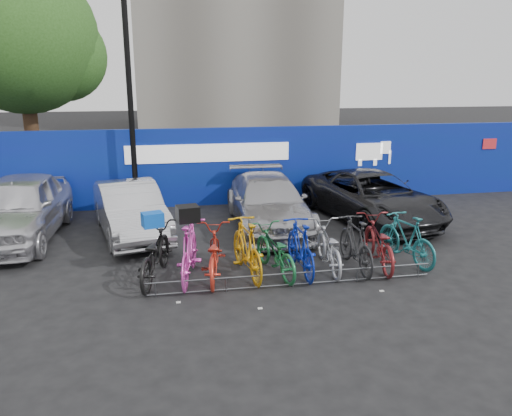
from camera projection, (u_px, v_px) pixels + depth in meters
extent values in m
plane|color=black|center=(286.00, 275.00, 10.19)|extent=(100.00, 100.00, 0.00)
cube|color=navy|center=(241.00, 166.00, 15.58)|extent=(22.00, 0.15, 2.40)
cube|color=white|center=(209.00, 153.00, 15.19)|extent=(5.00, 0.02, 0.55)
cube|color=white|center=(369.00, 152.00, 16.12)|extent=(1.20, 0.02, 0.90)
cube|color=red|center=(490.00, 144.00, 16.84)|extent=(0.50, 0.02, 0.35)
cylinder|color=#382314|center=(32.00, 131.00, 17.95)|extent=(0.50, 0.50, 4.00)
sphere|color=#254D18|center=(21.00, 37.00, 17.12)|extent=(5.20, 5.20, 5.20)
sphere|color=#254D18|center=(61.00, 56.00, 17.77)|extent=(3.20, 3.20, 3.20)
cylinder|color=black|center=(131.00, 110.00, 13.98)|extent=(0.16, 0.16, 6.00)
cylinder|color=#595B60|center=(293.00, 273.00, 9.55)|extent=(5.60, 0.03, 0.03)
cylinder|color=#595B60|center=(293.00, 284.00, 9.60)|extent=(5.60, 0.03, 0.03)
cylinder|color=#595B60|center=(156.00, 290.00, 9.13)|extent=(0.03, 0.03, 0.28)
cylinder|color=#595B60|center=(226.00, 285.00, 9.35)|extent=(0.03, 0.03, 0.28)
cylinder|color=#595B60|center=(293.00, 280.00, 9.58)|extent=(0.03, 0.03, 0.28)
cylinder|color=#595B60|center=(357.00, 275.00, 9.81)|extent=(0.03, 0.03, 0.28)
cylinder|color=#595B60|center=(418.00, 271.00, 10.03)|extent=(0.03, 0.03, 0.28)
imported|color=silver|center=(18.00, 208.00, 12.20)|extent=(2.07, 4.77, 1.60)
imported|color=#B8B9BE|center=(130.00, 210.00, 12.57)|extent=(2.27, 4.24, 1.33)
imported|color=#A6A5AA|center=(268.00, 202.00, 13.24)|extent=(2.02, 4.71, 1.35)
imported|color=black|center=(372.00, 197.00, 13.86)|extent=(3.11, 5.20, 1.35)
imported|color=black|center=(154.00, 253.00, 9.81)|extent=(1.20, 2.22, 1.11)
imported|color=#E543BB|center=(189.00, 251.00, 9.82)|extent=(0.92, 2.08, 1.21)
imported|color=red|center=(213.00, 254.00, 9.91)|extent=(0.94, 2.04, 1.03)
imported|color=orange|center=(247.00, 248.00, 10.02)|extent=(0.80, 2.02, 1.18)
imported|color=#1B6736|center=(275.00, 251.00, 10.12)|extent=(1.02, 1.96, 0.98)
imported|color=#0C23A4|center=(300.00, 247.00, 10.16)|extent=(0.57, 1.87, 1.12)
imported|color=#A2A3A9|center=(328.00, 247.00, 10.39)|extent=(0.78, 1.91, 0.98)
imported|color=#27282A|center=(356.00, 244.00, 10.36)|extent=(0.53, 1.85, 1.11)
imported|color=maroon|center=(378.00, 242.00, 10.54)|extent=(0.94, 2.07, 1.05)
imported|color=#1F7278|center=(406.00, 239.00, 10.73)|extent=(0.92, 1.89, 1.09)
cube|color=blue|center=(153.00, 220.00, 9.63)|extent=(0.46, 0.39, 0.28)
cube|color=black|center=(188.00, 214.00, 9.62)|extent=(0.47, 0.44, 0.31)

